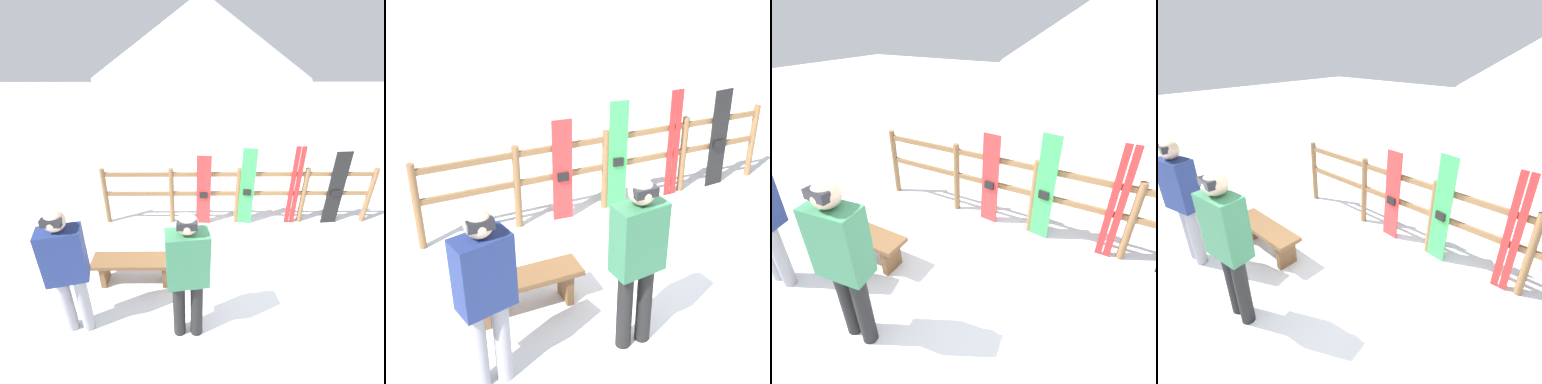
{
  "view_description": "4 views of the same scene",
  "coord_description": "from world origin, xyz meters",
  "views": [
    {
      "loc": [
        -0.92,
        -3.31,
        3.46
      ],
      "look_at": [
        -0.9,
        0.96,
        1.12
      ],
      "focal_mm": 28.0,
      "sensor_mm": 36.0,
      "label": 1
    },
    {
      "loc": [
        -3.09,
        -4.21,
        3.84
      ],
      "look_at": [
        -0.86,
        0.79,
        0.91
      ],
      "focal_mm": 50.0,
      "sensor_mm": 36.0,
      "label": 2
    },
    {
      "loc": [
        0.91,
        -1.97,
        2.85
      ],
      "look_at": [
        -0.79,
        1.12,
        0.79
      ],
      "focal_mm": 28.0,
      "sensor_mm": 36.0,
      "label": 3
    },
    {
      "loc": [
        1.66,
        -1.75,
        2.85
      ],
      "look_at": [
        -0.84,
        0.94,
        1.02
      ],
      "focal_mm": 28.0,
      "sensor_mm": 36.0,
      "label": 4
    }
  ],
  "objects": [
    {
      "name": "ground_plane",
      "position": [
        0.0,
        0.0,
        0.0
      ],
      "size": [
        40.0,
        40.0,
        0.0
      ],
      "primitive_type": "plane",
      "color": "white"
    },
    {
      "name": "fence",
      "position": [
        0.0,
        1.77,
        0.7
      ],
      "size": [
        5.25,
        0.1,
        1.17
      ],
      "color": "brown",
      "rests_on": "ground"
    },
    {
      "name": "bench",
      "position": [
        -1.77,
        0.11,
        0.33
      ],
      "size": [
        1.24,
        0.36,
        0.45
      ],
      "color": "brown",
      "rests_on": "ground"
    },
    {
      "name": "person_navy",
      "position": [
        -2.36,
        -0.69,
        1.04
      ],
      "size": [
        0.52,
        0.36,
        1.8
      ],
      "color": "gray",
      "rests_on": "ground"
    },
    {
      "name": "person_plaid_green",
      "position": [
        -0.96,
        -0.77,
        1.05
      ],
      "size": [
        0.51,
        0.32,
        1.81
      ],
      "color": "black",
      "rests_on": "ground"
    },
    {
      "name": "snowboard_red",
      "position": [
        -0.67,
        1.72,
        0.72
      ],
      "size": [
        0.28,
        0.07,
        1.45
      ],
      "color": "red",
      "rests_on": "ground"
    },
    {
      "name": "snowboard_green",
      "position": [
        0.16,
        1.72,
        0.79
      ],
      "size": [
        0.27,
        0.09,
        1.59
      ],
      "color": "green",
      "rests_on": "ground"
    },
    {
      "name": "ski_pair_red",
      "position": [
        1.07,
        1.72,
        0.81
      ],
      "size": [
        0.19,
        0.02,
        1.63
      ],
      "color": "red",
      "rests_on": "ground"
    },
    {
      "name": "snowboard_black_stripe",
      "position": [
        1.87,
        1.72,
        0.76
      ],
      "size": [
        0.31,
        0.07,
        1.53
      ],
      "color": "black",
      "rests_on": "ground"
    }
  ]
}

